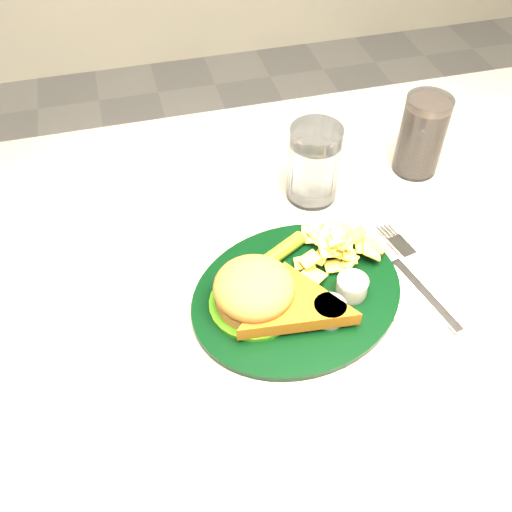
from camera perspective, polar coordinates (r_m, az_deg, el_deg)
The scene contains 7 objects.
ground at distance 1.40m, azimuth 1.30°, elevation -22.56°, with size 4.00×4.00×0.00m, color gray.
table at distance 1.06m, azimuth 1.66°, elevation -15.48°, with size 1.20×0.80×0.75m, color gray, non-canonical shape.
dinner_plate at distance 0.70m, azimuth 4.25°, elevation -2.47°, with size 0.28×0.23×0.06m, color black, non-canonical shape.
water_glass at distance 0.82m, azimuth 5.81°, elevation 9.17°, with size 0.07×0.07×0.12m, color white.
cola_glass at distance 0.90m, azimuth 16.24°, elevation 11.50°, with size 0.07×0.07×0.12m, color black.
fork_napkin at distance 0.75m, azimuth 16.28°, elevation -3.12°, with size 0.13×0.17×0.01m, color white, non-canonical shape.
wrapped_straw at distance 0.86m, azimuth -10.82°, elevation 5.56°, with size 0.18×0.06×0.01m, color silver, non-canonical shape.
Camera 1 is at (-0.15, -0.46, 1.31)m, focal length 40.00 mm.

